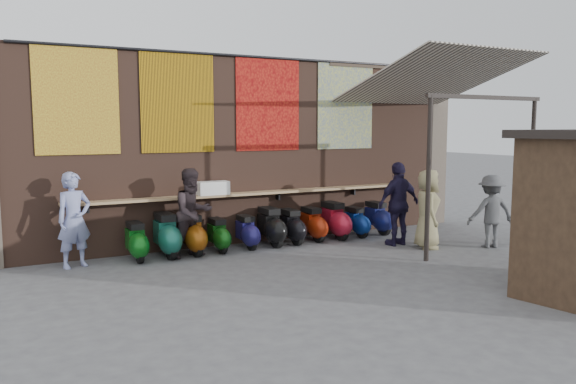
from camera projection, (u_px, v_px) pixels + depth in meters
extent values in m
plane|color=#474749|center=(314.00, 267.00, 10.12)|extent=(70.00, 70.00, 0.00)
cube|color=brown|center=(252.00, 150.00, 12.26)|extent=(10.00, 0.40, 4.00)
cube|color=#4C4238|center=(433.00, 146.00, 14.68)|extent=(0.50, 0.50, 4.00)
cube|color=#9E7A51|center=(259.00, 193.00, 12.04)|extent=(8.00, 0.32, 0.05)
cube|color=white|center=(213.00, 188.00, 11.50)|extent=(0.64, 0.29, 0.27)
cube|color=#8E3714|center=(77.00, 100.00, 10.27)|extent=(1.50, 0.02, 2.00)
cube|color=orange|center=(178.00, 102.00, 11.16)|extent=(1.50, 0.02, 2.00)
cube|color=#B02516|center=(268.00, 104.00, 12.09)|extent=(1.50, 0.02, 2.00)
cube|color=#2B43A0|center=(346.00, 106.00, 13.02)|extent=(1.50, 0.02, 2.00)
cylinder|color=black|center=(255.00, 57.00, 11.83)|extent=(9.50, 0.06, 0.06)
imported|color=#8189BC|center=(74.00, 220.00, 10.01)|extent=(0.73, 0.59, 1.72)
imported|color=#2A2124|center=(193.00, 213.00, 10.80)|extent=(0.98, 0.85, 1.72)
imported|color=black|center=(399.00, 204.00, 11.88)|extent=(1.06, 0.47, 1.78)
imported|color=#4C4D50|center=(491.00, 211.00, 11.68)|extent=(1.12, 0.87, 1.52)
imported|color=#887F56|center=(428.00, 209.00, 11.59)|extent=(0.85, 0.96, 1.64)
cube|color=gold|center=(547.00, 178.00, 8.83)|extent=(1.19, 0.27, 0.50)
cube|color=#473321|center=(544.00, 231.00, 8.93)|extent=(1.79, 0.44, 0.06)
cube|color=beige|center=(433.00, 79.00, 12.13)|extent=(3.20, 3.28, 0.97)
cube|color=#33261C|center=(387.00, 67.00, 13.48)|extent=(3.30, 0.08, 0.12)
cube|color=black|center=(486.00, 97.00, 10.87)|extent=(3.00, 0.08, 0.08)
cylinder|color=black|center=(428.00, 179.00, 10.39)|extent=(0.09, 0.09, 3.10)
cylinder|color=black|center=(531.00, 173.00, 11.70)|extent=(0.09, 0.09, 3.10)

